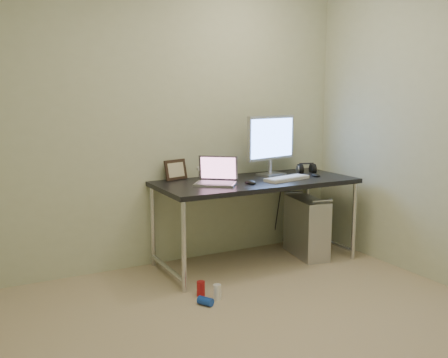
% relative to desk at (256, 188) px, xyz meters
% --- Properties ---
extents(floor, '(3.50, 3.50, 0.00)m').
position_rel_desk_xyz_m(floor, '(-0.71, -1.37, -0.68)').
color(floor, tan).
rests_on(floor, ground).
extents(wall_back, '(3.50, 0.02, 2.50)m').
position_rel_desk_xyz_m(wall_back, '(-0.71, 0.38, 0.57)').
color(wall_back, beige).
rests_on(wall_back, ground).
extents(desk, '(1.76, 0.77, 0.75)m').
position_rel_desk_xyz_m(desk, '(0.00, 0.00, 0.00)').
color(desk, black).
rests_on(desk, ground).
extents(tower_computer, '(0.31, 0.55, 0.58)m').
position_rel_desk_xyz_m(tower_computer, '(0.52, -0.06, -0.41)').
color(tower_computer, silver).
rests_on(tower_computer, ground).
extents(cable_a, '(0.01, 0.16, 0.69)m').
position_rel_desk_xyz_m(cable_a, '(0.47, 0.33, -0.28)').
color(cable_a, black).
rests_on(cable_a, ground).
extents(cable_b, '(0.02, 0.11, 0.71)m').
position_rel_desk_xyz_m(cable_b, '(0.56, 0.31, -0.30)').
color(cable_b, black).
rests_on(cable_b, ground).
extents(can_red, '(0.08, 0.08, 0.11)m').
position_rel_desk_xyz_m(can_red, '(-0.76, -0.47, -0.62)').
color(can_red, '#AC181B').
rests_on(can_red, ground).
extents(can_white, '(0.08, 0.08, 0.11)m').
position_rel_desk_xyz_m(can_white, '(-0.68, -0.58, -0.62)').
color(can_white, white).
rests_on(can_white, ground).
extents(can_blue, '(0.11, 0.13, 0.06)m').
position_rel_desk_xyz_m(can_blue, '(-0.80, -0.64, -0.65)').
color(can_blue, '#1640B5').
rests_on(can_blue, ground).
extents(laptop, '(0.43, 0.42, 0.23)m').
position_rel_desk_xyz_m(laptop, '(-0.39, -0.01, 0.13)').
color(laptop, '#B7B8BF').
rests_on(laptop, desk).
extents(monitor, '(0.58, 0.22, 0.55)m').
position_rel_desk_xyz_m(monitor, '(0.27, 0.17, 0.39)').
color(monitor, '#B7B8BF').
rests_on(monitor, desk).
extents(keyboard, '(0.46, 0.23, 0.03)m').
position_rel_desk_xyz_m(keyboard, '(0.24, -0.12, 0.08)').
color(keyboard, silver).
rests_on(keyboard, desk).
extents(mouse_right, '(0.07, 0.11, 0.04)m').
position_rel_desk_xyz_m(mouse_right, '(0.59, -0.09, 0.09)').
color(mouse_right, black).
rests_on(mouse_right, desk).
extents(mouse_left, '(0.09, 0.13, 0.04)m').
position_rel_desk_xyz_m(mouse_left, '(-0.14, -0.15, 0.09)').
color(mouse_left, black).
rests_on(mouse_left, desk).
extents(headphones, '(0.20, 0.12, 0.12)m').
position_rel_desk_xyz_m(headphones, '(0.65, 0.14, 0.10)').
color(headphones, black).
rests_on(headphones, desk).
extents(picture_frame, '(0.23, 0.12, 0.18)m').
position_rel_desk_xyz_m(picture_frame, '(-0.62, 0.34, 0.16)').
color(picture_frame, black).
rests_on(picture_frame, desk).
extents(webcam, '(0.04, 0.03, 0.12)m').
position_rel_desk_xyz_m(webcam, '(-0.42, 0.27, 0.16)').
color(webcam, silver).
rests_on(webcam, desk).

